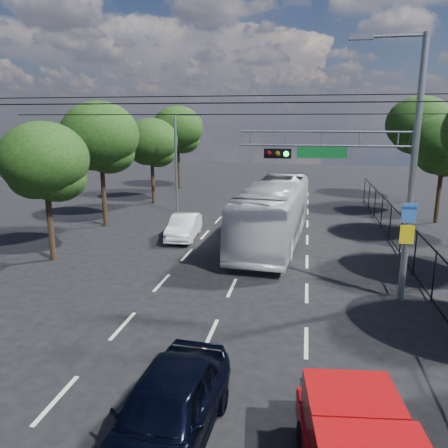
% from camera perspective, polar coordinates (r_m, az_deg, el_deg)
% --- Properties ---
extents(ground, '(120.00, 120.00, 0.00)m').
position_cam_1_polar(ground, '(11.12, -6.52, -23.48)').
color(ground, black).
rests_on(ground, ground).
extents(lane_markings, '(6.12, 38.00, 0.01)m').
position_cam_1_polar(lane_markings, '(23.59, 3.50, -2.97)').
color(lane_markings, beige).
rests_on(lane_markings, ground).
extents(signal_mast, '(6.43, 0.39, 9.50)m').
position_cam_1_polar(signal_mast, '(16.70, 19.48, 7.80)').
color(signal_mast, slate).
rests_on(signal_mast, ground).
extents(streetlight_left, '(2.09, 0.22, 7.08)m').
position_cam_1_polar(streetlight_left, '(31.90, -6.01, 8.49)').
color(streetlight_left, slate).
rests_on(streetlight_left, ground).
extents(utility_wires, '(22.00, 5.04, 0.74)m').
position_cam_1_polar(utility_wires, '(17.52, 1.62, 15.31)').
color(utility_wires, black).
rests_on(utility_wires, ground).
extents(fence_right, '(0.06, 34.03, 2.00)m').
position_cam_1_polar(fence_right, '(21.92, 23.02, -2.54)').
color(fence_right, black).
rests_on(fence_right, ground).
extents(tree_right_d, '(4.32, 4.32, 7.02)m').
position_cam_1_polar(tree_right_d, '(31.73, 26.81, 8.77)').
color(tree_right_d, black).
rests_on(tree_right_d, ground).
extents(tree_right_e, '(5.28, 5.28, 8.58)m').
position_cam_1_polar(tree_right_e, '(39.49, 24.11, 11.26)').
color(tree_right_e, black).
rests_on(tree_right_e, ground).
extents(tree_left_b, '(4.08, 4.08, 6.63)m').
position_cam_1_polar(tree_left_b, '(22.11, -22.29, 7.06)').
color(tree_left_b, black).
rests_on(tree_left_b, ground).
extents(tree_left_c, '(4.80, 4.80, 7.80)m').
position_cam_1_polar(tree_left_c, '(28.43, -15.80, 10.40)').
color(tree_left_c, black).
rests_on(tree_left_c, ground).
extents(tree_left_d, '(4.20, 4.20, 6.83)m').
position_cam_1_polar(tree_left_d, '(35.67, -9.41, 10.15)').
color(tree_left_d, black).
rests_on(tree_left_d, ground).
extents(tree_left_e, '(4.92, 4.92, 7.99)m').
position_cam_1_polar(tree_left_e, '(43.29, -6.03, 11.89)').
color(tree_left_e, black).
rests_on(tree_left_e, ground).
extents(navy_hatchback, '(2.17, 4.88, 1.63)m').
position_cam_1_polar(navy_hatchback, '(9.87, -7.49, -23.03)').
color(navy_hatchback, black).
rests_on(navy_hatchback, ground).
extents(white_bus, '(3.69, 12.28, 3.37)m').
position_cam_1_polar(white_bus, '(24.26, 6.49, 1.52)').
color(white_bus, silver).
rests_on(white_bus, ground).
extents(white_van, '(1.74, 4.22, 1.36)m').
position_cam_1_polar(white_van, '(25.20, -5.25, -0.34)').
color(white_van, white).
rests_on(white_van, ground).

